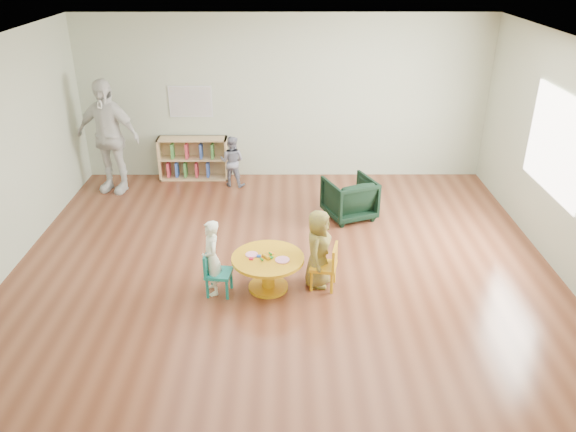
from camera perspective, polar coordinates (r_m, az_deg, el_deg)
The scene contains 11 objects.
room at distance 6.78m, azimuth -0.43°, elevation 9.68°, with size 7.10×7.00×2.80m.
activity_table at distance 6.76m, azimuth -2.05°, elevation -5.18°, with size 0.87×0.87×0.48m.
kid_chair_left at distance 6.73m, azimuth -7.40°, elevation -5.62°, with size 0.33×0.33×0.55m.
kid_chair_right at distance 6.79m, azimuth 3.98°, elevation -5.00°, with size 0.36×0.36×0.57m.
bookshelf at distance 10.11m, azimuth -9.63°, elevation 5.80°, with size 1.20×0.30×0.75m.
alphabet_poster at distance 9.94m, azimuth -9.87°, elevation 11.38°, with size 0.74×0.01×0.54m.
armchair at distance 8.56m, azimuth 6.26°, elevation 1.83°, with size 0.68×0.69×0.63m, color black.
child_left at distance 6.67m, azimuth -7.77°, elevation -4.23°, with size 0.34×0.22×0.94m, color white.
child_right at distance 6.75m, azimuth 3.11°, elevation -3.34°, with size 0.48×0.32×0.99m, color gold.
toddler at distance 9.66m, azimuth -5.70°, elevation 5.56°, with size 0.43×0.33×0.88m, color #1A1F41.
adult_caretaker at distance 9.73m, azimuth -17.83°, elevation 7.71°, with size 1.11×0.46×1.89m, color silver.
Camera 1 is at (0.04, -6.51, 3.81)m, focal length 35.00 mm.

